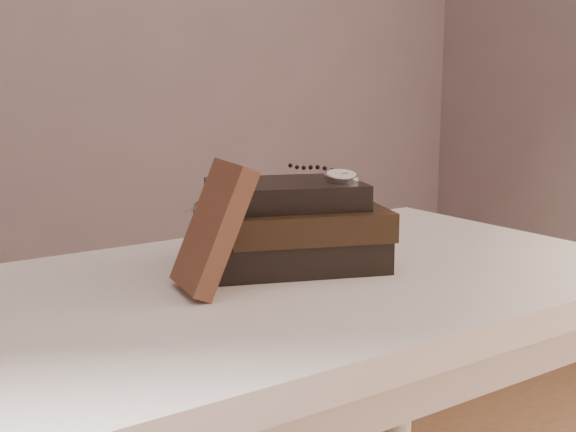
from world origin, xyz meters
TOP-DOWN VIEW (x-y plane):
  - table at (0.00, 0.35)m, footprint 1.00×0.60m
  - book_stack at (0.03, 0.39)m, footprint 0.29×0.25m
  - journal at (-0.13, 0.34)m, footprint 0.11×0.12m
  - pocket_watch at (0.08, 0.36)m, footprint 0.07×0.16m
  - eyeglasses at (-0.03, 0.50)m, footprint 0.14×0.15m

SIDE VIEW (x-z plane):
  - table at x=0.00m, z-range 0.28..1.03m
  - book_stack at x=0.03m, z-range 0.75..0.87m
  - eyeglasses at x=-0.03m, z-range 0.80..0.84m
  - journal at x=-0.13m, z-range 0.75..0.92m
  - pocket_watch at x=0.08m, z-range 0.87..0.89m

